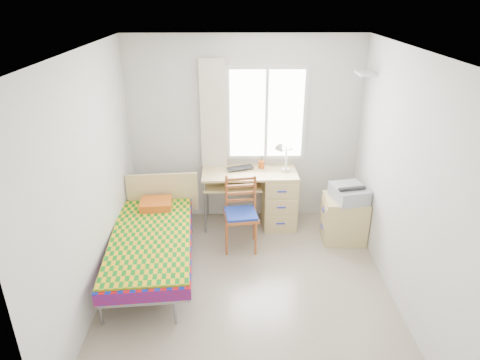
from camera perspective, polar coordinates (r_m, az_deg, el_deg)
name	(u,v)px	position (r m, az deg, el deg)	size (l,w,h in m)	color
floor	(247,287)	(5.02, 0.95, -14.11)	(3.50, 3.50, 0.00)	#BCAD93
ceiling	(249,51)	(3.98, 1.22, 16.82)	(3.50, 3.50, 0.00)	white
wall_back	(244,131)	(5.97, 0.57, 6.52)	(3.20, 3.20, 0.00)	silver
wall_left	(90,184)	(4.58, -19.38, -0.56)	(3.50, 3.50, 0.00)	silver
wall_right	(405,183)	(4.67, 21.11, -0.35)	(3.50, 3.50, 0.00)	silver
window	(266,114)	(5.89, 3.54, 8.77)	(1.10, 0.04, 1.30)	white
curtain	(214,122)	(5.87, -3.55, 7.68)	(0.35, 0.05, 1.70)	white
floating_shelf	(365,74)	(5.66, 16.39, 13.46)	(0.20, 0.32, 0.03)	white
bed	(152,238)	(5.19, -11.61, -7.60)	(1.10, 2.06, 0.86)	gray
desk	(274,196)	(6.05, 4.57, -2.12)	(1.31, 0.63, 0.81)	tan
chair	(241,209)	(5.48, 0.19, -3.90)	(0.46, 0.46, 0.95)	#9F3A1E
cabinet	(344,219)	(5.89, 13.67, -5.04)	(0.58, 0.52, 0.60)	#D2B86B
printer	(349,193)	(5.69, 14.36, -1.67)	(0.48, 0.53, 0.20)	#989A9F
laptop	(241,170)	(5.89, 0.19, 1.37)	(0.38, 0.24, 0.03)	black
pen_cup	(261,165)	(5.98, 2.87, 2.07)	(0.08, 0.08, 0.10)	#CB4C16
task_lamp	(283,155)	(5.71, 5.71, 3.36)	(0.24, 0.33, 0.45)	white
book	(232,187)	(5.93, -1.02, -0.97)	(0.18, 0.25, 0.02)	gray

